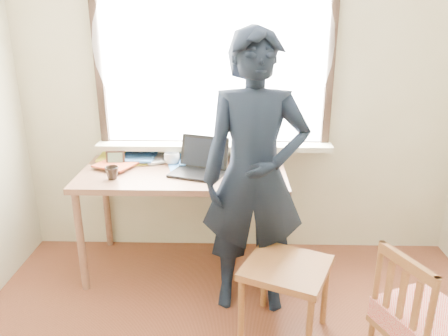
{
  "coord_description": "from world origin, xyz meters",
  "views": [
    {
      "loc": [
        -0.03,
        -1.41,
        1.92
      ],
      "look_at": [
        -0.1,
        0.95,
        1.08
      ],
      "focal_mm": 35.0,
      "sensor_mm": 36.0,
      "label": 1
    }
  ],
  "objects_px": {
    "mug_white": "(172,158)",
    "person": "(255,177)",
    "desk": "(183,181)",
    "laptop": "(200,165)",
    "side_chair": "(421,322)",
    "mug_dark": "(112,173)",
    "work_chair": "(286,276)"
  },
  "relations": [
    {
      "from": "mug_white",
      "to": "person",
      "type": "distance_m",
      "value": 0.84
    },
    {
      "from": "desk",
      "to": "mug_white",
      "type": "relative_size",
      "value": 12.57
    },
    {
      "from": "laptop",
      "to": "mug_white",
      "type": "distance_m",
      "value": 0.29
    },
    {
      "from": "mug_white",
      "to": "side_chair",
      "type": "distance_m",
      "value": 2.01
    },
    {
      "from": "laptop",
      "to": "person",
      "type": "xyz_separation_m",
      "value": [
        0.38,
        -0.39,
        0.06
      ]
    },
    {
      "from": "laptop",
      "to": "side_chair",
      "type": "xyz_separation_m",
      "value": [
        1.2,
        -1.16,
        -0.43
      ]
    },
    {
      "from": "mug_dark",
      "to": "work_chair",
      "type": "relative_size",
      "value": 0.16
    },
    {
      "from": "work_chair",
      "to": "side_chair",
      "type": "distance_m",
      "value": 0.77
    },
    {
      "from": "laptop",
      "to": "side_chair",
      "type": "relative_size",
      "value": 0.53
    },
    {
      "from": "mug_white",
      "to": "side_chair",
      "type": "bearing_deg",
      "value": -43.09
    },
    {
      "from": "mug_white",
      "to": "side_chair",
      "type": "relative_size",
      "value": 0.14
    },
    {
      "from": "mug_white",
      "to": "mug_dark",
      "type": "relative_size",
      "value": 1.23
    },
    {
      "from": "desk",
      "to": "laptop",
      "type": "xyz_separation_m",
      "value": [
        0.13,
        -0.03,
        0.14
      ]
    },
    {
      "from": "laptop",
      "to": "person",
      "type": "bearing_deg",
      "value": -46.1
    },
    {
      "from": "desk",
      "to": "side_chair",
      "type": "relative_size",
      "value": 1.79
    },
    {
      "from": "person",
      "to": "side_chair",
      "type": "bearing_deg",
      "value": -42.99
    },
    {
      "from": "desk",
      "to": "person",
      "type": "bearing_deg",
      "value": -39.66
    },
    {
      "from": "work_chair",
      "to": "person",
      "type": "bearing_deg",
      "value": 119.87
    },
    {
      "from": "laptop",
      "to": "work_chair",
      "type": "relative_size",
      "value": 0.72
    },
    {
      "from": "work_chair",
      "to": "mug_dark",
      "type": "bearing_deg",
      "value": 154.09
    },
    {
      "from": "mug_dark",
      "to": "side_chair",
      "type": "bearing_deg",
      "value": -29.22
    },
    {
      "from": "work_chair",
      "to": "mug_white",
      "type": "bearing_deg",
      "value": 131.66
    },
    {
      "from": "side_chair",
      "to": "person",
      "type": "bearing_deg",
      "value": 136.86
    },
    {
      "from": "desk",
      "to": "mug_white",
      "type": "distance_m",
      "value": 0.22
    },
    {
      "from": "person",
      "to": "mug_white",
      "type": "bearing_deg",
      "value": 137.12
    },
    {
      "from": "mug_dark",
      "to": "person",
      "type": "xyz_separation_m",
      "value": [
        0.99,
        -0.24,
        0.07
      ]
    },
    {
      "from": "desk",
      "to": "mug_dark",
      "type": "bearing_deg",
      "value": -159.39
    },
    {
      "from": "work_chair",
      "to": "person",
      "type": "relative_size",
      "value": 0.34
    },
    {
      "from": "mug_white",
      "to": "work_chair",
      "type": "bearing_deg",
      "value": -48.34
    },
    {
      "from": "work_chair",
      "to": "side_chair",
      "type": "height_order",
      "value": "side_chair"
    },
    {
      "from": "mug_dark",
      "to": "side_chair",
      "type": "height_order",
      "value": "mug_dark"
    },
    {
      "from": "desk",
      "to": "person",
      "type": "distance_m",
      "value": 0.69
    }
  ]
}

